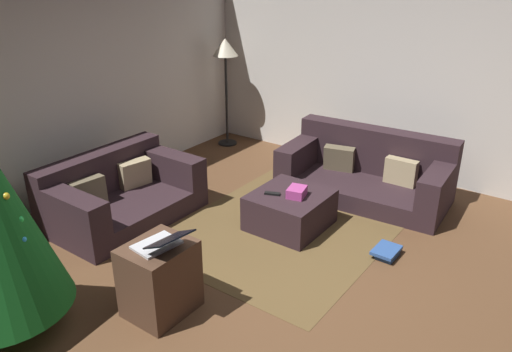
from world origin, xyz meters
TOP-DOWN VIEW (x-y plane):
  - ground_plane at (0.00, 0.00)m, footprint 6.40×6.40m
  - rear_partition at (0.00, 3.14)m, footprint 6.40×0.12m
  - corner_partition at (3.14, 0.00)m, footprint 0.12×6.40m
  - couch_left at (0.18, 2.25)m, footprint 1.57×0.99m
  - couch_right at (2.26, 0.31)m, footprint 1.05×1.95m
  - ottoman at (1.07, 0.63)m, footprint 0.76×0.72m
  - gift_box at (1.06, 0.54)m, footprint 0.24×0.21m
  - tv_remote at (0.94, 0.77)m, footprint 0.11×0.17m
  - side_table at (-0.69, 0.72)m, footprint 0.52×0.44m
  - laptop at (-0.70, 0.65)m, footprint 0.38×0.44m
  - book_stack at (1.11, -0.43)m, footprint 0.30×0.22m
  - corner_lamp at (2.66, 2.75)m, footprint 0.36×0.36m
  - area_rug at (1.07, 0.63)m, footprint 2.60×2.00m

SIDE VIEW (x-z plane):
  - ground_plane at x=0.00m, z-range 0.00..0.00m
  - area_rug at x=1.07m, z-range 0.00..0.01m
  - book_stack at x=1.11m, z-range 0.01..0.09m
  - ottoman at x=1.07m, z-range 0.00..0.37m
  - couch_left at x=0.18m, z-range -0.07..0.61m
  - couch_right at x=2.26m, z-range -0.09..0.66m
  - side_table at x=-0.69m, z-range 0.00..0.60m
  - tv_remote at x=0.94m, z-range 0.37..0.40m
  - gift_box at x=1.06m, z-range 0.37..0.47m
  - laptop at x=-0.70m, z-range 0.56..0.74m
  - rear_partition at x=0.00m, z-range 0.00..2.60m
  - corner_partition at x=3.14m, z-range 0.00..2.60m
  - corner_lamp at x=2.66m, z-range 0.54..2.10m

